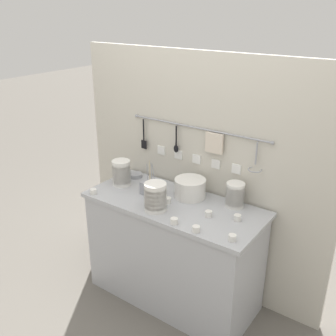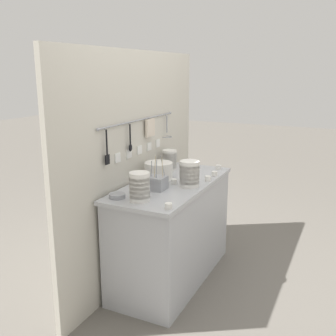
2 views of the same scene
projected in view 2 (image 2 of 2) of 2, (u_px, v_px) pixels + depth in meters
name	position (u px, v px, depth m)	size (l,w,h in m)	color
ground_plane	(172.00, 277.00, 3.40)	(20.00, 20.00, 0.00)	#666059
counter	(172.00, 231.00, 3.29)	(1.34, 0.58, 0.85)	#ADAFB5
back_wall	(137.00, 166.00, 3.30)	(2.14, 0.11, 1.90)	beige
bowl_stack_nested_right	(170.00, 160.00, 3.59)	(0.13, 0.13, 0.18)	silver
bowl_stack_short_front	(140.00, 187.00, 2.72)	(0.14, 0.14, 0.20)	silver
bowl_stack_wide_centre	(189.00, 174.00, 3.06)	(0.16, 0.16, 0.20)	silver
plate_stack	(159.00, 171.00, 3.27)	(0.23, 0.23, 0.14)	silver
steel_mixing_bowl	(117.00, 196.00, 2.81)	(0.12, 0.12, 0.03)	#93969E
cutlery_caddy	(157.00, 183.00, 3.00)	(0.14, 0.14, 0.27)	#93969E
cup_by_caddy	(168.00, 206.00, 2.58)	(0.05, 0.05, 0.04)	silver
cup_edge_far	(191.00, 167.00, 3.63)	(0.05, 0.05, 0.04)	silver
cup_front_left	(174.00, 182.00, 3.14)	(0.05, 0.05, 0.04)	silver
cup_back_left	(190.00, 172.00, 3.44)	(0.05, 0.05, 0.04)	silver
cup_mid_row	(219.00, 167.00, 3.60)	(0.05, 0.05, 0.04)	silver
cup_front_right	(215.00, 174.00, 3.38)	(0.05, 0.05, 0.04)	silver
cup_edge_near	(208.00, 178.00, 3.23)	(0.05, 0.05, 0.04)	silver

